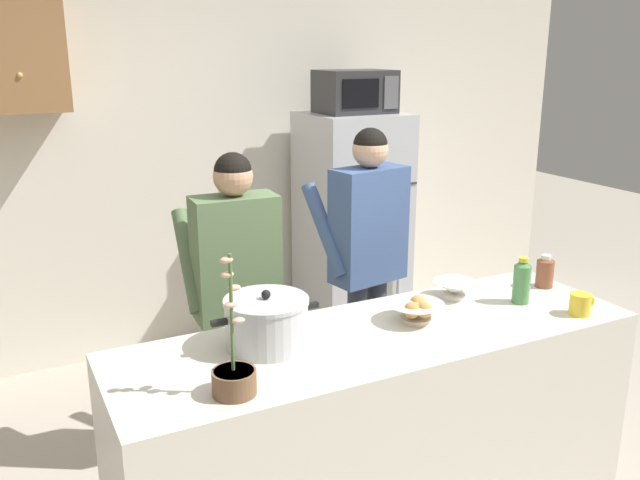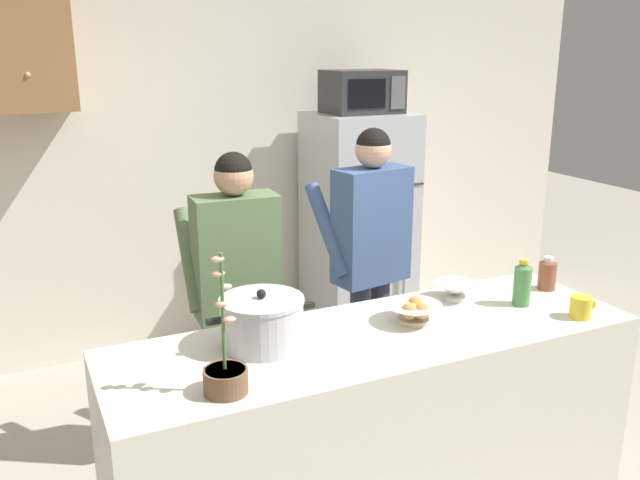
% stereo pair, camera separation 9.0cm
% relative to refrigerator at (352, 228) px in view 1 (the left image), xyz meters
% --- Properties ---
extents(back_wall_unit, '(6.00, 0.48, 2.60)m').
position_rel_refrigerator_xyz_m(back_wall_unit, '(-1.16, 0.41, 0.61)').
color(back_wall_unit, silver).
rests_on(back_wall_unit, ground).
extents(kitchen_island, '(2.20, 0.68, 0.92)m').
position_rel_refrigerator_xyz_m(kitchen_island, '(-0.91, -1.85, -0.34)').
color(kitchen_island, silver).
rests_on(kitchen_island, ground).
extents(refrigerator, '(0.64, 0.68, 1.61)m').
position_rel_refrigerator_xyz_m(refrigerator, '(0.00, 0.00, 0.00)').
color(refrigerator, '#B7BABF').
rests_on(refrigerator, ground).
extents(microwave, '(0.48, 0.37, 0.28)m').
position_rel_refrigerator_xyz_m(microwave, '(0.00, -0.02, 0.94)').
color(microwave, '#2D2D30').
rests_on(microwave, refrigerator).
extents(person_near_pot, '(0.50, 0.42, 1.58)m').
position_rel_refrigerator_xyz_m(person_near_pot, '(-1.25, -1.08, 0.17)').
color(person_near_pot, '#726656').
rests_on(person_near_pot, ground).
extents(person_by_sink, '(0.55, 0.48, 1.63)m').
position_rel_refrigerator_xyz_m(person_by_sink, '(-0.44, -0.95, 0.21)').
color(person_by_sink, '#33384C').
rests_on(person_by_sink, ground).
extents(cooking_pot, '(0.44, 0.33, 0.23)m').
position_rel_refrigerator_xyz_m(cooking_pot, '(-1.37, -1.75, 0.21)').
color(cooking_pot, silver).
rests_on(cooking_pot, kitchen_island).
extents(coffee_mug, '(0.13, 0.09, 0.10)m').
position_rel_refrigerator_xyz_m(coffee_mug, '(-0.04, -2.07, 0.16)').
color(coffee_mug, yellow).
rests_on(coffee_mug, kitchen_island).
extents(bread_bowl, '(0.24, 0.24, 0.10)m').
position_rel_refrigerator_xyz_m(bread_bowl, '(-0.72, -1.82, 0.17)').
color(bread_bowl, beige).
rests_on(bread_bowl, kitchen_island).
extents(empty_bowl, '(0.20, 0.20, 0.08)m').
position_rel_refrigerator_xyz_m(empty_bowl, '(-0.40, -1.67, 0.16)').
color(empty_bowl, white).
rests_on(empty_bowl, kitchen_island).
extents(bottle_near_edge, '(0.08, 0.08, 0.21)m').
position_rel_refrigerator_xyz_m(bottle_near_edge, '(-0.17, -1.85, 0.22)').
color(bottle_near_edge, '#4C8C4C').
rests_on(bottle_near_edge, kitchen_island).
extents(bottle_mid_counter, '(0.08, 0.08, 0.16)m').
position_rel_refrigerator_xyz_m(bottle_mid_counter, '(0.08, -1.74, 0.20)').
color(bottle_mid_counter, brown).
rests_on(bottle_mid_counter, kitchen_island).
extents(potted_orchid, '(0.15, 0.15, 0.49)m').
position_rel_refrigerator_xyz_m(potted_orchid, '(-1.61, -2.05, 0.19)').
color(potted_orchid, brown).
rests_on(potted_orchid, kitchen_island).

